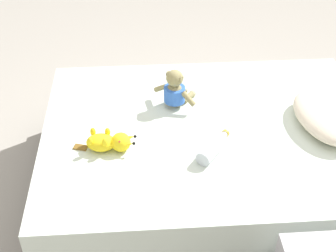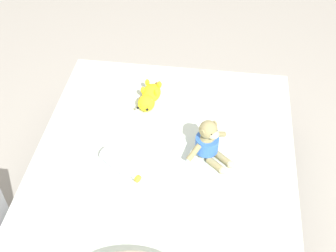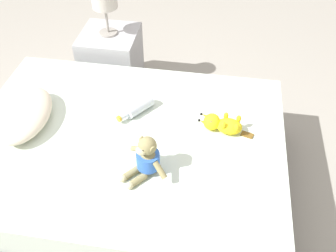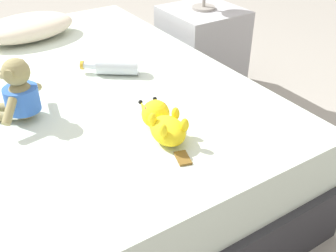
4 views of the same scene
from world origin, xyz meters
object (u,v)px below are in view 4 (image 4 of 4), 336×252
Objects in this scene: plush_yellow_creature at (163,123)px; glass_bottle at (116,66)px; bed at (73,131)px; pillow at (28,27)px; plush_monkey at (18,95)px; nightstand at (201,51)px.

plush_yellow_creature is 1.37× the size of glass_bottle.
bed is at bearing 104.84° from plush_yellow_creature.
glass_bottle is at bearing -72.83° from pillow.
plush_yellow_creature is at bearing -44.60° from plush_monkey.
plush_monkey is (-0.26, -0.79, 0.03)m from pillow.
plush_yellow_creature is 0.62× the size of nightstand.
plush_monkey reaches higher than pillow.
plush_monkey is at bearing -155.90° from nightstand.
pillow reaches higher than plush_yellow_creature.
bed is 0.68m from pillow.
pillow is at bearing 95.86° from plush_yellow_creature.
plush_monkey is at bearing -141.55° from bed.
plush_monkey reaches higher than plush_yellow_creature.
bed is 5.72× the size of plush_yellow_creature.
plush_monkey is 0.53m from plush_yellow_creature.
bed is 0.64m from plush_yellow_creature.
nightstand is (0.79, 0.41, -0.25)m from glass_bottle.
pillow is 0.67m from glass_bottle.
glass_bottle is at bearing 17.92° from plush_monkey.
plush_yellow_creature is (0.37, -0.37, -0.05)m from plush_monkey.
plush_yellow_creature reaches higher than bed.
glass_bottle is (0.45, 0.15, -0.06)m from plush_monkey.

